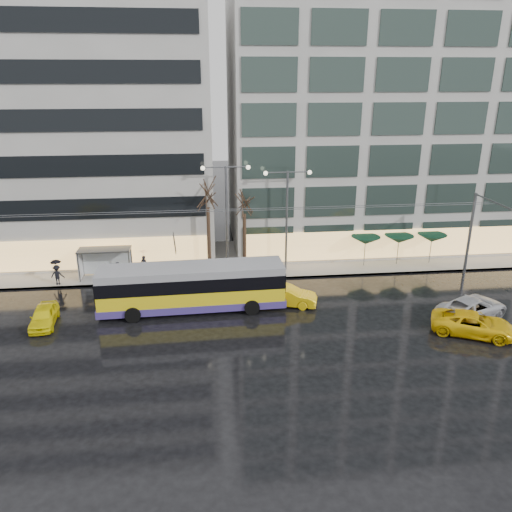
{
  "coord_description": "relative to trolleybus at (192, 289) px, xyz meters",
  "views": [
    {
      "loc": [
        0.16,
        -28.75,
        15.96
      ],
      "look_at": [
        3.8,
        5.0,
        3.58
      ],
      "focal_mm": 35.0,
      "sensor_mm": 36.0,
      "label": 1
    }
  ],
  "objects": [
    {
      "name": "street_lamp_far",
      "position": [
        7.87,
        6.78,
        4.07
      ],
      "size": [
        3.96,
        0.36,
        8.53
      ],
      "color": "#595B60",
      "rests_on": "sidewalk"
    },
    {
      "name": "kerb",
      "position": [
        2.87,
        5.03,
        -1.57
      ],
      "size": [
        80.0,
        0.1,
        0.15
      ],
      "primitive_type": "cube",
      "color": "slate",
      "rests_on": "ground"
    },
    {
      "name": "taxi_c",
      "position": [
        18.18,
        -5.58,
        -0.91
      ],
      "size": [
        5.77,
        4.48,
        1.46
      ],
      "primitive_type": "imported",
      "rotation": [
        0.0,
        0.0,
        1.12
      ],
      "color": "yellow",
      "rests_on": "ground"
    },
    {
      "name": "pedestrian_b",
      "position": [
        -6.14,
        5.92,
        -0.73
      ],
      "size": [
        0.89,
        0.79,
        1.52
      ],
      "color": "black",
      "rests_on": "sidewalk"
    },
    {
      "name": "parasol_c",
      "position": [
        20.87,
        6.98,
        0.81
      ],
      "size": [
        2.5,
        2.5,
        2.65
      ],
      "color": "#595B60",
      "rests_on": "sidewalk"
    },
    {
      "name": "tree_b",
      "position": [
        4.37,
        7.18,
        4.76
      ],
      "size": [
        3.2,
        3.2,
        7.7
      ],
      "color": "black",
      "rests_on": "sidewalk"
    },
    {
      "name": "parasol_b",
      "position": [
        17.87,
        6.98,
        0.81
      ],
      "size": [
        2.5,
        2.5,
        2.65
      ],
      "color": "#595B60",
      "rests_on": "sidewalk"
    },
    {
      "name": "building_left",
      "position": [
        -15.13,
        14.98,
        9.51
      ],
      "size": [
        34.0,
        14.0,
        22.0
      ],
      "primitive_type": "cube",
      "color": "#9E9C97",
      "rests_on": "sidewalk"
    },
    {
      "name": "tree_a",
      "position": [
        1.37,
        6.98,
        5.45
      ],
      "size": [
        3.2,
        3.2,
        8.4
      ],
      "color": "black",
      "rests_on": "sidewalk"
    },
    {
      "name": "catenary",
      "position": [
        1.87,
        3.91,
        2.61
      ],
      "size": [
        42.24,
        5.12,
        7.0
      ],
      "color": "#595B60",
      "rests_on": "ground"
    },
    {
      "name": "bus_shelter",
      "position": [
        -7.51,
        6.66,
        0.32
      ],
      "size": [
        4.2,
        1.6,
        2.51
      ],
      "color": "#595B60",
      "rests_on": "sidewalk"
    },
    {
      "name": "pedestrian_a",
      "position": [
        -4.08,
        6.81,
        -0.05
      ],
      "size": [
        1.26,
        1.27,
        2.19
      ],
      "color": "black",
      "rests_on": "sidewalk"
    },
    {
      "name": "ground",
      "position": [
        0.87,
        -4.02,
        -1.64
      ],
      "size": [
        140.0,
        140.0,
        0.0
      ],
      "primitive_type": "plane",
      "color": "black",
      "rests_on": "ground"
    },
    {
      "name": "building_right",
      "position": [
        19.87,
        14.98,
        11.01
      ],
      "size": [
        32.0,
        14.0,
        25.0
      ],
      "primitive_type": "cube",
      "color": "#9E9C97",
      "rests_on": "sidewalk"
    },
    {
      "name": "street_lamp_near",
      "position": [
        2.87,
        6.78,
        4.35
      ],
      "size": [
        3.96,
        0.36,
        9.03
      ],
      "color": "#595B60",
      "rests_on": "sidewalk"
    },
    {
      "name": "parasol_a",
      "position": [
        14.87,
        6.98,
        0.81
      ],
      "size": [
        2.5,
        2.5,
        2.65
      ],
      "color": "#595B60",
      "rests_on": "sidewalk"
    },
    {
      "name": "sidewalk",
      "position": [
        2.87,
        9.98,
        -1.57
      ],
      "size": [
        80.0,
        10.0,
        0.15
      ],
      "primitive_type": "cube",
      "color": "gray",
      "rests_on": "ground"
    },
    {
      "name": "sedan_silver",
      "position": [
        19.34,
        -3.28,
        -0.89
      ],
      "size": [
        5.93,
        4.49,
        1.5
      ],
      "primitive_type": "imported",
      "rotation": [
        0.0,
        0.0,
        2.0
      ],
      "color": "#BBBBC0",
      "rests_on": "ground"
    },
    {
      "name": "trolleybus",
      "position": [
        0.0,
        0.0,
        0.0
      ],
      "size": [
        13.16,
        5.23,
        6.06
      ],
      "color": "yellow",
      "rests_on": "ground"
    },
    {
      "name": "taxi_a",
      "position": [
        -9.96,
        -1.25,
        -0.99
      ],
      "size": [
        1.86,
        3.95,
        1.31
      ],
      "primitive_type": "imported",
      "rotation": [
        0.0,
        0.0,
        0.08
      ],
      "color": "yellow",
      "rests_on": "ground"
    },
    {
      "name": "pedestrian_c",
      "position": [
        -10.76,
        5.46,
        -0.38
      ],
      "size": [
        1.12,
        0.91,
        2.11
      ],
      "color": "black",
      "rests_on": "sidewalk"
    },
    {
      "name": "taxi_b",
      "position": [
        6.81,
        0.07,
        -0.91
      ],
      "size": [
        4.69,
        2.76,
        1.46
      ],
      "primitive_type": "imported",
      "rotation": [
        0.0,
        0.0,
        1.28
      ],
      "color": "yellow",
      "rests_on": "ground"
    }
  ]
}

